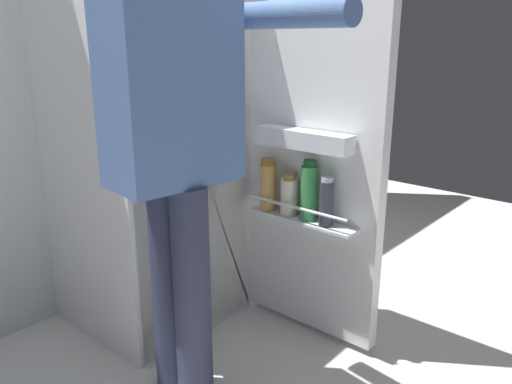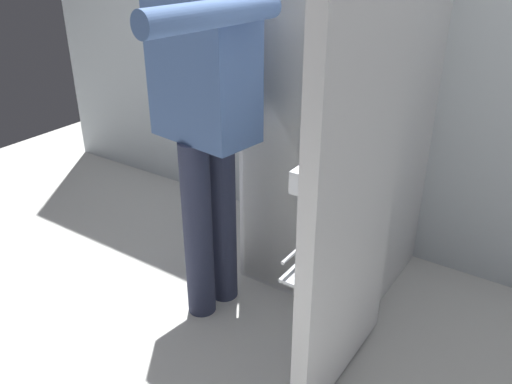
% 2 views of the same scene
% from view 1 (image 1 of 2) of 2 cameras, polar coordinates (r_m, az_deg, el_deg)
% --- Properties ---
extents(ground_plane, '(5.59, 5.59, 0.00)m').
position_cam_1_polar(ground_plane, '(2.14, -1.24, -17.91)').
color(ground_plane, silver).
extents(kitchen_wall, '(4.40, 0.10, 2.57)m').
position_cam_1_polar(kitchen_wall, '(2.47, -18.28, 17.56)').
color(kitchen_wall, silver).
rests_on(kitchen_wall, ground_plane).
extents(refrigerator, '(0.70, 1.24, 1.65)m').
position_cam_1_polar(refrigerator, '(2.18, -10.77, 6.11)').
color(refrigerator, white).
rests_on(refrigerator, ground_plane).
extents(person, '(0.51, 0.72, 1.57)m').
position_cam_1_polar(person, '(1.59, -8.91, 6.30)').
color(person, '#2D334C').
rests_on(person, ground_plane).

